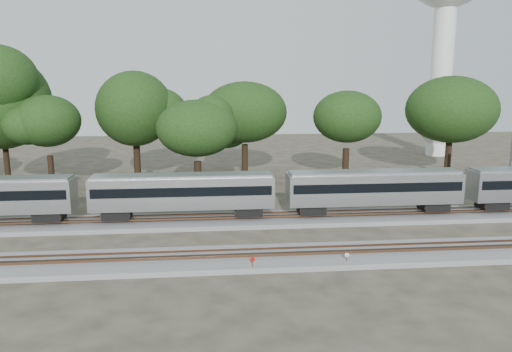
{
  "coord_description": "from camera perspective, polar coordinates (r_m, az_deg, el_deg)",
  "views": [
    {
      "loc": [
        0.48,
        -38.03,
        12.89
      ],
      "look_at": [
        4.7,
        5.0,
        4.5
      ],
      "focal_mm": 35.0,
      "sensor_mm": 36.0,
      "label": 1
    }
  ],
  "objects": [
    {
      "name": "tree_2",
      "position": [
        59.84,
        -22.74,
        5.8
      ],
      "size": [
        8.52,
        8.52,
        12.01
      ],
      "color": "black",
      "rests_on": "ground"
    },
    {
      "name": "switch_lever",
      "position": [
        34.97,
        5.01,
        -10.42
      ],
      "size": [
        0.55,
        0.4,
        0.3
      ],
      "primitive_type": "cube",
      "rotation": [
        0.0,
        0.0,
        -0.22
      ],
      "color": "#512D19",
      "rests_on": "ground"
    },
    {
      "name": "tree_4",
      "position": [
        53.92,
        -6.78,
        5.42
      ],
      "size": [
        7.87,
        7.87,
        11.1
      ],
      "color": "black",
      "rests_on": "ground"
    },
    {
      "name": "track_near",
      "position": [
        36.32,
        -6.09,
        -9.52
      ],
      "size": [
        160.0,
        5.0,
        0.73
      ],
      "color": "slate",
      "rests_on": "ground"
    },
    {
      "name": "tree_3",
      "position": [
        62.58,
        -13.68,
        7.48
      ],
      "size": [
        9.56,
        9.56,
        13.48
      ],
      "color": "black",
      "rests_on": "ground"
    },
    {
      "name": "switch_stand_white",
      "position": [
        35.94,
        10.34,
        -9.17
      ],
      "size": [
        0.31,
        0.06,
        0.96
      ],
      "rotation": [
        0.0,
        0.0,
        0.01
      ],
      "color": "#512D19",
      "rests_on": "ground"
    },
    {
      "name": "tree_1",
      "position": [
        64.83,
        -27.13,
        7.58
      ],
      "size": [
        10.57,
        10.57,
        14.9
      ],
      "color": "black",
      "rests_on": "ground"
    },
    {
      "name": "ground",
      "position": [
        40.16,
        -6.04,
        -7.8
      ],
      "size": [
        160.0,
        160.0,
        0.0
      ],
      "primitive_type": "plane",
      "color": "#383328",
      "rests_on": "ground"
    },
    {
      "name": "train",
      "position": [
        45.17,
        -8.16,
        -1.71
      ],
      "size": [
        84.77,
        2.92,
        4.3
      ],
      "color": "#B5B8BD",
      "rests_on": "ground"
    },
    {
      "name": "tree_6",
      "position": [
        61.92,
        10.38,
        6.66
      ],
      "size": [
        8.57,
        8.57,
        12.08
      ],
      "color": "black",
      "rests_on": "ground"
    },
    {
      "name": "track_far",
      "position": [
        45.83,
        -6.0,
        -5.14
      ],
      "size": [
        160.0,
        5.0,
        0.73
      ],
      "color": "slate",
      "rests_on": "ground"
    },
    {
      "name": "tree_7",
      "position": [
        70.14,
        21.44,
        7.08
      ],
      "size": [
        9.19,
        9.19,
        12.95
      ],
      "color": "black",
      "rests_on": "ground"
    },
    {
      "name": "switch_stand_red",
      "position": [
        34.17,
        -0.4,
        -9.89
      ],
      "size": [
        0.34,
        0.16,
        1.12
      ],
      "rotation": [
        0.0,
        0.0,
        0.36
      ],
      "color": "#512D19",
      "rests_on": "ground"
    },
    {
      "name": "tree_5",
      "position": [
        63.17,
        -1.31,
        7.29
      ],
      "size": [
        8.98,
        8.98,
        12.66
      ],
      "color": "black",
      "rests_on": "ground"
    }
  ]
}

